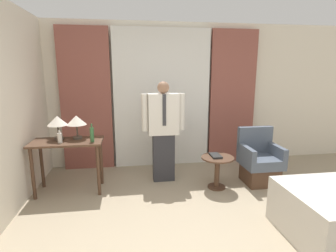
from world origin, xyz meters
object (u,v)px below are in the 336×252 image
object	(u,v)px
side_table	(217,167)
book	(215,156)
desk	(68,150)
person	(163,129)
table_lamp_right	(76,121)
bottle_near_edge	(92,134)
bottle_by_lamp	(60,138)
armchair	(259,162)
table_lamp_left	(57,122)

from	to	relation	value
side_table	book	distance (m)	0.18
desk	book	distance (m)	2.25
person	table_lamp_right	bearing A→B (deg)	-175.02
person	book	distance (m)	0.94
table_lamp_right	side_table	bearing A→B (deg)	-8.61
person	bottle_near_edge	bearing A→B (deg)	-163.61
bottle_near_edge	side_table	world-z (taller)	bottle_near_edge
desk	bottle_near_edge	bearing A→B (deg)	-15.76
bottle_near_edge	bottle_by_lamp	distance (m)	0.45
table_lamp_right	bottle_by_lamp	world-z (taller)	table_lamp_right
table_lamp_right	book	xyz separation A→B (m)	(2.10, -0.30, -0.55)
armchair	bottle_by_lamp	bearing A→B (deg)	179.72
person	book	world-z (taller)	person
table_lamp_left	person	size ratio (longest dim) A/B	0.22
table_lamp_left	bottle_by_lamp	xyz separation A→B (m)	(0.06, -0.19, -0.20)
side_table	table_lamp_right	bearing A→B (deg)	171.39
table_lamp_right	person	bearing A→B (deg)	4.98
bottle_by_lamp	bottle_near_edge	bearing A→B (deg)	-1.33
desk	person	size ratio (longest dim) A/B	0.62
table_lamp_right	bottle_by_lamp	size ratio (longest dim) A/B	1.98
side_table	book	size ratio (longest dim) A/B	1.98
table_lamp_left	armchair	distance (m)	3.25
side_table	person	bearing A→B (deg)	150.96
table_lamp_left	bottle_near_edge	size ratio (longest dim) A/B	1.33
person	side_table	size ratio (longest dim) A/B	3.24
table_lamp_left	bottle_by_lamp	bearing A→B (deg)	-71.64
bottle_by_lamp	desk	bearing A→B (deg)	53.24
bottle_near_edge	table_lamp_left	bearing A→B (deg)	158.42
table_lamp_right	side_table	size ratio (longest dim) A/B	0.71
table_lamp_left	armchair	size ratio (longest dim) A/B	0.40
desk	bottle_by_lamp	bearing A→B (deg)	-126.76
bottle_by_lamp	side_table	bearing A→B (deg)	-3.12
desk	armchair	world-z (taller)	armchair
table_lamp_left	book	distance (m)	2.45
table_lamp_right	book	size ratio (longest dim) A/B	1.40
bottle_by_lamp	book	bearing A→B (deg)	-2.54
desk	side_table	bearing A→B (deg)	-5.66
desk	bottle_near_edge	world-z (taller)	bottle_near_edge
desk	book	xyz separation A→B (m)	(2.24, -0.20, -0.13)
desk	bottle_by_lamp	world-z (taller)	bottle_by_lamp
person	armchair	size ratio (longest dim) A/B	1.84
bottle_by_lamp	armchair	world-z (taller)	bottle_by_lamp
desk	table_lamp_right	bearing A→B (deg)	35.41
person	side_table	world-z (taller)	person
desk	side_table	distance (m)	2.29
desk	table_lamp_right	size ratio (longest dim) A/B	2.85
table_lamp_right	bottle_by_lamp	distance (m)	0.35
desk	bottle_by_lamp	distance (m)	0.25
bottle_near_edge	bottle_by_lamp	bearing A→B (deg)	178.67
table_lamp_right	bottle_near_edge	world-z (taller)	table_lamp_right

